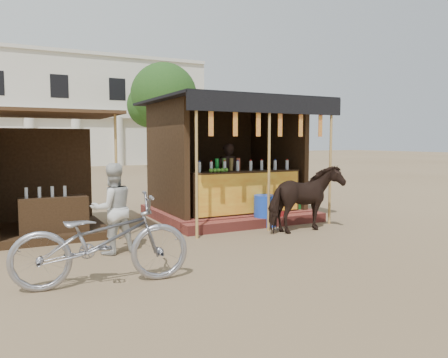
% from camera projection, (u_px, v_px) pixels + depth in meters
% --- Properties ---
extents(ground, '(120.00, 120.00, 0.00)m').
position_uv_depth(ground, '(269.00, 254.00, 7.12)').
color(ground, '#846B4C').
rests_on(ground, ground).
extents(main_stall, '(3.60, 3.61, 2.78)m').
position_uv_depth(main_stall, '(228.00, 175.00, 10.46)').
color(main_stall, '#943930').
rests_on(main_stall, ground).
extents(secondary_stall, '(2.40, 2.40, 2.38)m').
position_uv_depth(secondary_stall, '(41.00, 192.00, 8.47)').
color(secondary_stall, '#362313').
rests_on(secondary_stall, ground).
extents(cow, '(1.65, 0.86, 1.35)m').
position_uv_depth(cow, '(305.00, 199.00, 8.76)').
color(cow, black).
rests_on(cow, ground).
extents(motorbike, '(2.30, 1.07, 1.16)m').
position_uv_depth(motorbike, '(102.00, 240.00, 5.53)').
color(motorbike, gray).
rests_on(motorbike, ground).
extents(bystander, '(0.79, 0.65, 1.48)m').
position_uv_depth(bystander, '(113.00, 209.00, 7.08)').
color(bystander, beige).
rests_on(bystander, ground).
extents(blue_barrel, '(0.64, 0.64, 0.67)m').
position_uv_depth(blue_barrel, '(265.00, 211.00, 9.42)').
color(blue_barrel, blue).
rests_on(blue_barrel, ground).
extents(red_crate, '(0.40, 0.41, 0.31)m').
position_uv_depth(red_crate, '(272.00, 218.00, 9.52)').
color(red_crate, maroon).
rests_on(red_crate, ground).
extents(cooler, '(0.68, 0.51, 0.46)m').
position_uv_depth(cooler, '(288.00, 208.00, 10.42)').
color(cooler, '#166521').
rests_on(cooler, ground).
extents(background_building, '(26.00, 7.45, 8.18)m').
position_uv_depth(background_building, '(26.00, 112.00, 32.40)').
color(background_building, silver).
rests_on(background_building, ground).
extents(tree, '(4.50, 4.40, 7.00)m').
position_uv_depth(tree, '(161.00, 99.00, 28.98)').
color(tree, '#382314').
rests_on(tree, ground).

